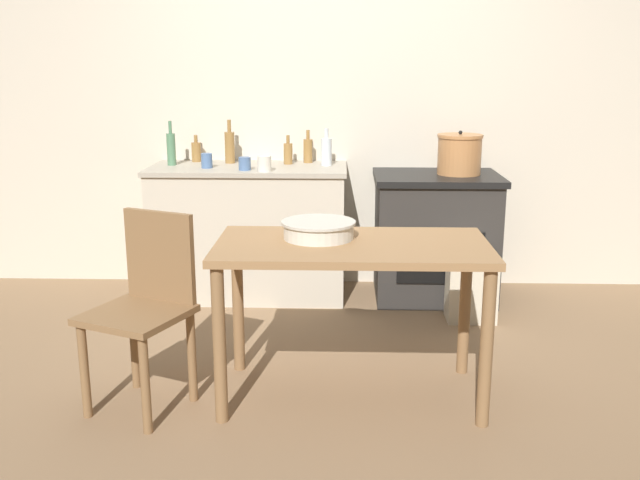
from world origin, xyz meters
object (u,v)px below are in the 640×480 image
object	(u,v)px
work_table	(352,266)
bottle_center_right	(288,153)
chair	(146,304)
cup_far_right	(245,164)
cup_mid_right	(207,161)
stove	(435,236)
flour_sack	(471,288)
mixing_bowl_large	(319,229)
stock_pot	(459,154)
bottle_left	(171,148)
cup_right	(264,164)
bottle_far_left	(326,151)
bottle_center	(308,150)
bottle_mid_left	(230,146)
bottle_center_left	(196,151)

from	to	relation	value
work_table	bottle_center_right	world-z (taller)	bottle_center_right
chair	cup_far_right	size ratio (longest dim) A/B	10.73
work_table	cup_mid_right	bearing A→B (deg)	122.99
stove	flour_sack	size ratio (longest dim) A/B	2.02
mixing_bowl_large	bottle_center_right	bearing A→B (deg)	99.47
bottle_center_right	mixing_bowl_large	bearing A→B (deg)	-80.53
stock_pot	bottle_left	distance (m)	1.86
cup_mid_right	cup_right	bearing A→B (deg)	-19.40
bottle_center_right	cup_far_right	xyz separation A→B (m)	(-0.25, -0.28, -0.03)
bottle_far_left	bottle_center	distance (m)	0.18
stove	cup_mid_right	xyz separation A→B (m)	(-1.47, -0.08, 0.50)
stock_pot	cup_right	distance (m)	1.25
stock_pot	cup_mid_right	bearing A→B (deg)	-176.98
work_table	bottle_center	distance (m)	1.72
bottle_mid_left	cup_right	bearing A→B (deg)	-53.52
mixing_bowl_large	bottle_left	bearing A→B (deg)	125.02
flour_sack	bottle_far_left	bearing A→B (deg)	150.13
work_table	bottle_center_left	xyz separation A→B (m)	(-1.04, 1.70, 0.30)
chair	bottle_far_left	distance (m)	1.87
bottle_far_left	bottle_mid_left	bearing A→B (deg)	171.74
bottle_center	bottle_center_right	distance (m)	0.15
bottle_center_left	cup_right	bearing A→B (deg)	-40.18
flour_sack	bottle_mid_left	xyz separation A→B (m)	(-1.53, 0.60, 0.77)
stock_pot	bottle_far_left	size ratio (longest dim) A/B	1.20
stove	chair	bearing A→B (deg)	-133.06
stove	cup_far_right	distance (m)	1.32
stove	bottle_left	distance (m)	1.81
bottle_left	cup_right	bearing A→B (deg)	-21.68
work_table	bottle_far_left	world-z (taller)	bottle_far_left
stove	work_table	bearing A→B (deg)	-110.79
mixing_bowl_large	bottle_center_right	distance (m)	1.54
bottle_center_right	bottle_center	bearing A→B (deg)	30.86
work_table	bottle_mid_left	xyz separation A→B (m)	(-0.80, 1.63, 0.35)
cup_mid_right	bottle_far_left	bearing A→B (deg)	10.19
stove	chair	world-z (taller)	chair
mixing_bowl_large	cup_right	distance (m)	1.25
bottle_mid_left	bottle_center_left	xyz separation A→B (m)	(-0.24, 0.06, -0.04)
stove	cup_right	xyz separation A→B (m)	(-1.09, -0.21, 0.50)
chair	flour_sack	distance (m)	2.02
stock_pot	bottle_center	bearing A→B (deg)	169.21
work_table	cup_right	xyz separation A→B (m)	(-0.53, 1.27, 0.28)
flour_sack	mixing_bowl_large	size ratio (longest dim) A/B	1.19
stock_pot	bottle_left	world-z (taller)	bottle_left
bottle_center	cup_right	size ratio (longest dim) A/B	2.28
mixing_bowl_large	bottle_mid_left	xyz separation A→B (m)	(-0.64, 1.55, 0.19)
mixing_bowl_large	bottle_mid_left	distance (m)	1.69
chair	bottle_left	distance (m)	1.72
bottle_center	bottle_center_right	xyz separation A→B (m)	(-0.13, -0.08, -0.01)
stove	bottle_left	size ratio (longest dim) A/B	2.86
stock_pot	bottle_center_left	bearing A→B (deg)	173.11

